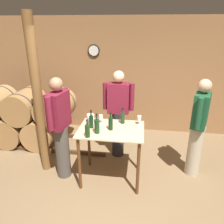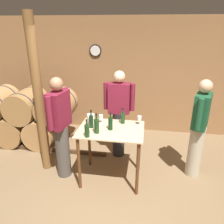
# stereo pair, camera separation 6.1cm
# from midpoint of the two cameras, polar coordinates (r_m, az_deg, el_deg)

# --- Properties ---
(ground_plane) EXTENTS (14.00, 14.00, 0.00)m
(ground_plane) POSITION_cam_midpoint_polar(r_m,az_deg,el_deg) (3.42, -0.17, -25.07)
(ground_plane) COLOR brown
(back_wall) EXTENTS (8.40, 0.08, 2.70)m
(back_wall) POSITION_cam_midpoint_polar(r_m,az_deg,el_deg) (5.27, 4.81, 9.17)
(back_wall) COLOR #996B42
(back_wall) RESTS_ON ground_plane
(barrel_rack) EXTENTS (4.28, 0.85, 1.23)m
(barrel_rack) POSITION_cam_midpoint_polar(r_m,az_deg,el_deg) (5.23, -22.28, -1.19)
(barrel_rack) COLOR #4C331E
(barrel_rack) RESTS_ON ground_plane
(tasting_table) EXTENTS (1.04, 0.76, 0.95)m
(tasting_table) POSITION_cam_midpoint_polar(r_m,az_deg,el_deg) (3.57, 0.24, -7.11)
(tasting_table) COLOR #D1B284
(tasting_table) RESTS_ON ground_plane
(wooden_post) EXTENTS (0.16, 0.16, 2.70)m
(wooden_post) POSITION_cam_midpoint_polar(r_m,az_deg,el_deg) (3.82, -18.15, 3.26)
(wooden_post) COLOR brown
(wooden_post) RESTS_ON ground_plane
(wine_bottle_far_left) EXTENTS (0.07, 0.07, 0.30)m
(wine_bottle_far_left) POSITION_cam_midpoint_polar(r_m,az_deg,el_deg) (3.50, -4.94, -2.36)
(wine_bottle_far_left) COLOR black
(wine_bottle_far_left) RESTS_ON tasting_table
(wine_bottle_left) EXTENTS (0.07, 0.07, 0.28)m
(wine_bottle_left) POSITION_cam_midpoint_polar(r_m,az_deg,el_deg) (3.22, -6.02, -4.79)
(wine_bottle_left) COLOR #193819
(wine_bottle_left) RESTS_ON tasting_table
(wine_bottle_center) EXTENTS (0.08, 0.08, 0.32)m
(wine_bottle_center) POSITION_cam_midpoint_polar(r_m,az_deg,el_deg) (3.32, -3.52, -3.61)
(wine_bottle_center) COLOR #193819
(wine_bottle_center) RESTS_ON tasting_table
(wine_bottle_right) EXTENTS (0.07, 0.07, 0.29)m
(wine_bottle_right) POSITION_cam_midpoint_polar(r_m,az_deg,el_deg) (3.41, 0.11, -2.98)
(wine_bottle_right) COLOR black
(wine_bottle_right) RESTS_ON tasting_table
(wine_bottle_far_right) EXTENTS (0.07, 0.07, 0.27)m
(wine_bottle_far_right) POSITION_cam_midpoint_polar(r_m,az_deg,el_deg) (3.64, 3.31, -1.49)
(wine_bottle_far_right) COLOR #193819
(wine_bottle_far_right) RESTS_ON tasting_table
(wine_glass_near_left) EXTENTS (0.06, 0.06, 0.14)m
(wine_glass_near_left) POSITION_cam_midpoint_polar(r_m,az_deg,el_deg) (3.59, -5.31, -1.85)
(wine_glass_near_left) COLOR silver
(wine_glass_near_left) RESTS_ON tasting_table
(wine_glass_near_center) EXTENTS (0.07, 0.07, 0.14)m
(wine_glass_near_center) POSITION_cam_midpoint_polar(r_m,az_deg,el_deg) (3.66, -2.42, -1.37)
(wine_glass_near_center) COLOR silver
(wine_glass_near_center) RESTS_ON tasting_table
(wine_glass_near_right) EXTENTS (0.07, 0.07, 0.15)m
(wine_glass_near_right) POSITION_cam_midpoint_polar(r_m,az_deg,el_deg) (3.62, 7.66, -1.68)
(wine_glass_near_right) COLOR silver
(wine_glass_near_right) RESTS_ON tasting_table
(ice_bucket) EXTENTS (0.13, 0.13, 0.13)m
(ice_bucket) POSITION_cam_midpoint_polar(r_m,az_deg,el_deg) (3.73, -5.08, -1.56)
(ice_bucket) COLOR white
(ice_bucket) RESTS_ON tasting_table
(person_host) EXTENTS (0.34, 0.56, 1.73)m
(person_host) POSITION_cam_midpoint_polar(r_m,az_deg,el_deg) (3.90, 22.17, -3.84)
(person_host) COLOR #B7AD93
(person_host) RESTS_ON ground_plane
(person_visitor_with_scarf) EXTENTS (0.29, 0.58, 1.77)m
(person_visitor_with_scarf) POSITION_cam_midpoint_polar(r_m,az_deg,el_deg) (3.68, -12.86, -3.81)
(person_visitor_with_scarf) COLOR #4C4742
(person_visitor_with_scarf) RESTS_ON ground_plane
(person_visitor_bearded) EXTENTS (0.59, 0.24, 1.74)m
(person_visitor_bearded) POSITION_cam_midpoint_polar(r_m,az_deg,el_deg) (4.20, 2.23, -0.26)
(person_visitor_bearded) COLOR #232328
(person_visitor_bearded) RESTS_ON ground_plane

